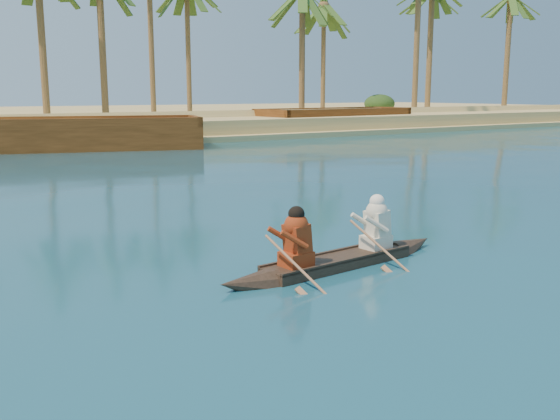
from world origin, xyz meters
TOP-DOWN VIEW (x-y plane):
  - ground at (0.00, 0.00)m, footprint 160.00×160.00m
  - canoe at (0.48, -4.00)m, footprint 5.09×1.16m
  - barge_mid at (3.43, 22.09)m, footprint 12.96×7.55m
  - barge_right at (24.46, 27.00)m, footprint 13.32×5.35m

SIDE VIEW (x-z plane):
  - ground at x=0.00m, z-range 0.00..0.00m
  - canoe at x=0.48m, z-range -0.43..0.96m
  - barge_mid at x=3.43m, z-range -0.31..1.74m
  - barge_right at x=24.46m, z-range -0.33..1.84m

